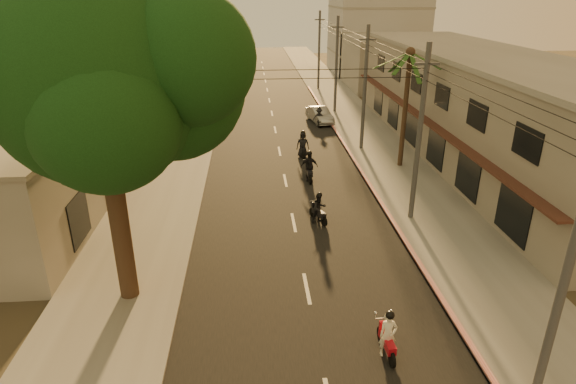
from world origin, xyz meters
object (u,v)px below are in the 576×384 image
scooter_red (388,336)px  scooter_far_a (303,145)px  scooter_mid_a (319,208)px  parked_car (320,115)px  scooter_far_b (319,117)px  palm_tree (410,59)px  broadleaf_tree (111,79)px  scooter_mid_b (309,167)px

scooter_red → scooter_far_a: size_ratio=0.89×
scooter_mid_a → parked_car: 20.50m
scooter_red → scooter_far_b: scooter_red is taller
scooter_far_a → parked_car: bearing=75.7°
scooter_far_a → scooter_far_b: scooter_far_a is taller
palm_tree → broadleaf_tree: bearing=-136.5°
scooter_far_a → scooter_far_b: 8.67m
broadleaf_tree → scooter_red: 12.41m
scooter_red → scooter_mid_a: bearing=92.4°
scooter_red → scooter_mid_b: scooter_mid_b is taller
palm_tree → parked_car: bearing=107.2°
scooter_far_b → broadleaf_tree: bearing=-105.1°
broadleaf_tree → scooter_mid_b: size_ratio=6.02×
scooter_far_a → parked_car: 10.06m
palm_tree → scooter_red: palm_tree is taller
scooter_far_b → parked_car: bearing=87.2°
scooter_mid_a → scooter_far_a: (0.28, 10.58, 0.11)m
parked_car → scooter_red: bearing=-105.1°
broadleaf_tree → scooter_red: (8.80, -4.12, -7.72)m
scooter_mid_a → scooter_red: bearing=-107.5°
palm_tree → scooter_red: (-5.81, -17.98, -6.39)m
broadleaf_tree → palm_tree: 20.18m
scooter_red → scooter_mid_a: scooter_red is taller
scooter_mid_a → parked_car: scooter_mid_a is taller
palm_tree → scooter_red: size_ratio=4.63×
scooter_mid_b → scooter_far_b: (2.42, 13.01, -0.09)m
scooter_red → scooter_mid_b: size_ratio=0.88×
scooter_mid_b → palm_tree: bearing=16.7°
scooter_red → scooter_mid_b: (-0.69, 15.89, 0.12)m
scooter_mid_b → scooter_far_b: 13.23m
scooter_far_b → parked_car: (0.26, 1.37, -0.11)m
scooter_mid_a → scooter_far_b: size_ratio=0.95×
broadleaf_tree → scooter_mid_a: (7.92, 5.85, -7.70)m
broadleaf_tree → parked_car: broadleaf_tree is taller
scooter_mid_b → scooter_far_b: bearing=78.4°
scooter_mid_a → scooter_far_a: size_ratio=0.84×
scooter_mid_a → parked_car: (2.87, 20.30, -0.09)m
parked_car → broadleaf_tree: bearing=-123.8°
scooter_mid_b → parked_car: size_ratio=0.46×
scooter_mid_a → scooter_far_b: scooter_far_b is taller
parked_car → palm_tree: bearing=-84.1°
palm_tree → scooter_far_b: bearing=110.4°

